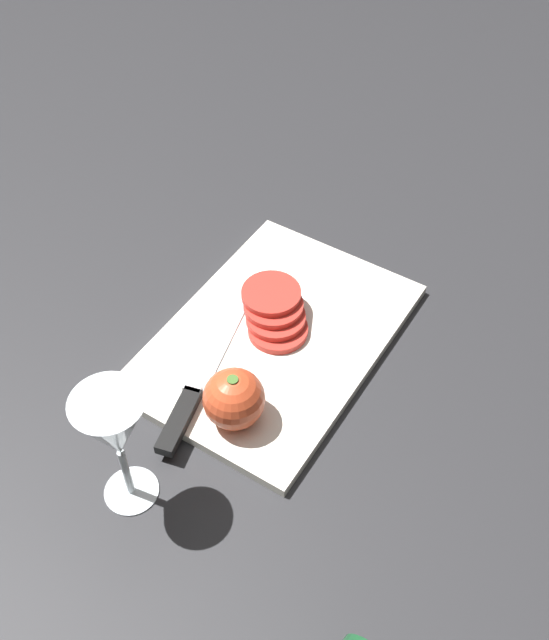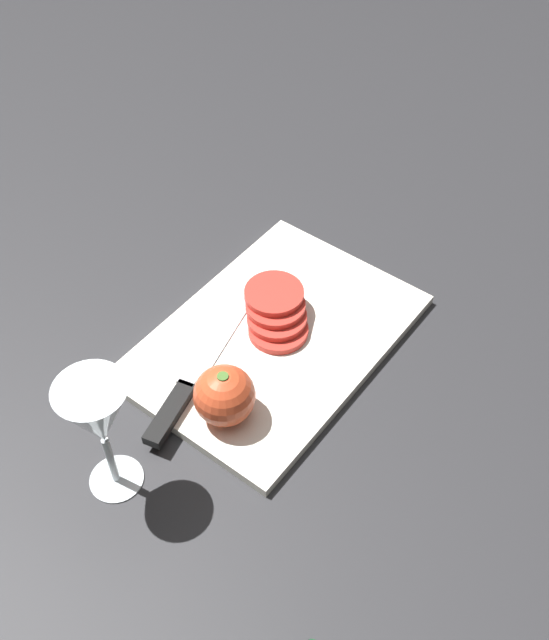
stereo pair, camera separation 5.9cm
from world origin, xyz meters
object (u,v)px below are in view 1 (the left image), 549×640
Objects in this scene: whole_tomato at (234,399)px; knife at (189,402)px; wine_glass at (115,431)px; tomato_slice_stack_near at (275,312)px.

whole_tomato is 0.07m from knife.
wine_glass reaches higher than tomato_slice_stack_near.
whole_tomato is at bearing -164.78° from tomato_slice_stack_near.
whole_tomato reaches higher than knife.
wine_glass is 2.31× the size of whole_tomato.
tomato_slice_stack_near reaches higher than knife.
whole_tomato is (0.14, -0.05, -0.07)m from wine_glass.
wine_glass is at bearing 170.58° from knife.
wine_glass is 0.17m from whole_tomato.
tomato_slice_stack_near is (0.30, -0.01, -0.09)m from wine_glass.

